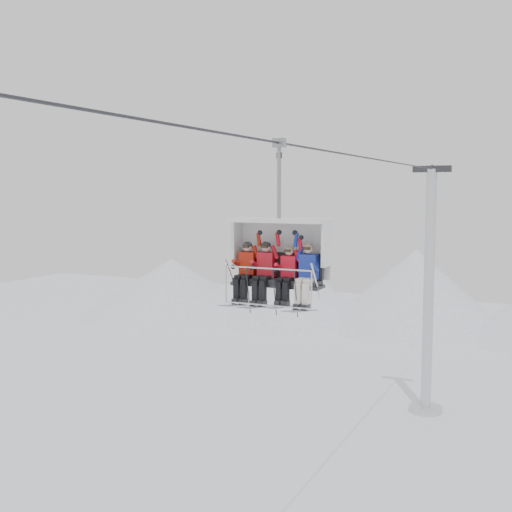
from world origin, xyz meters
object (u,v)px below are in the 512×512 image
at_px(chairlift_carrier, 281,250).
at_px(skier_center_right, 288,273).
at_px(skier_far_left, 246,269).
at_px(skier_center_left, 265,270).
at_px(skier_far_right, 307,272).
at_px(lift_tower_right, 428,308).

relative_size(chairlift_carrier, skier_center_right, 2.36).
xyz_separation_m(chairlift_carrier, skier_far_left, (-0.81, -0.31, -0.48)).
xyz_separation_m(skier_center_left, skier_far_right, (1.11, 0.00, 0.00)).
relative_size(skier_far_left, skier_far_right, 1.00).
bearing_deg(lift_tower_right, skier_center_left, -90.82).
relative_size(lift_tower_right, skier_center_left, 7.99).
xyz_separation_m(lift_tower_right, chairlift_carrier, (0.00, -20.56, 4.91)).
relative_size(lift_tower_right, skier_far_right, 7.99).
bearing_deg(skier_far_right, lift_tower_right, 92.21).
bearing_deg(skier_center_left, lift_tower_right, 89.18).
xyz_separation_m(skier_far_left, skier_center_right, (1.12, -0.01, -0.03)).
xyz_separation_m(chairlift_carrier, skier_center_left, (-0.30, -0.30, -0.47)).
relative_size(skier_center_left, skier_far_right, 1.00).
distance_m(skier_far_left, skier_center_right, 1.12).
bearing_deg(skier_center_right, lift_tower_right, 90.86).
relative_size(skier_far_left, skier_center_right, 1.00).
distance_m(lift_tower_right, chairlift_carrier, 21.14).
relative_size(lift_tower_right, skier_center_right, 7.99).
bearing_deg(skier_far_right, skier_center_left, 180.00).
bearing_deg(skier_far_left, skier_center_left, 0.24).
height_order(skier_far_left, skier_center_left, skier_center_left).
bearing_deg(lift_tower_right, skier_far_right, -87.79).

